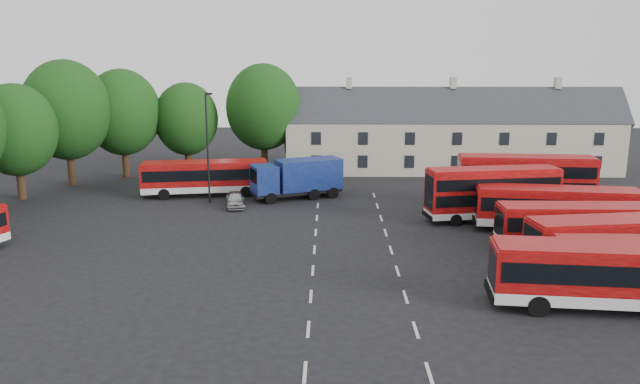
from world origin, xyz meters
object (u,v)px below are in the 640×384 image
(bus_row_a, at_px, (615,272))
(silver_car, at_px, (235,199))
(box_truck, at_px, (298,177))
(lamppost, at_px, (208,145))
(bus_dd_south, at_px, (493,191))

(bus_row_a, xyz_separation_m, silver_car, (-21.95, 21.04, -1.37))
(box_truck, xyz_separation_m, lamppost, (-7.48, -1.78, 3.05))
(box_truck, xyz_separation_m, silver_car, (-5.09, -3.18, -1.30))
(bus_dd_south, distance_m, box_truck, 16.80)
(bus_row_a, bearing_deg, silver_car, 142.19)
(bus_dd_south, height_order, lamppost, lamppost)
(bus_row_a, xyz_separation_m, lamppost, (-24.34, 22.44, 2.97))
(bus_dd_south, bearing_deg, bus_row_a, -93.32)
(bus_dd_south, relative_size, silver_car, 2.74)
(bus_dd_south, xyz_separation_m, box_truck, (-15.14, 7.27, -0.40))
(silver_car, relative_size, lamppost, 0.40)
(bus_row_a, xyz_separation_m, box_truck, (-16.86, 24.22, -0.07))
(bus_row_a, distance_m, silver_car, 30.43)
(bus_dd_south, bearing_deg, silver_car, 159.43)
(silver_car, xyz_separation_m, lamppost, (-2.39, 1.40, 4.35))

